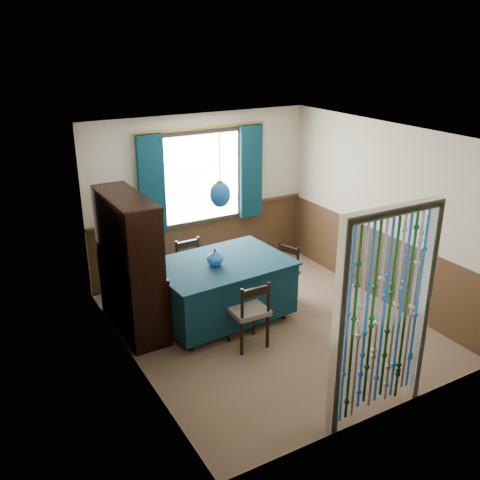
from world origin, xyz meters
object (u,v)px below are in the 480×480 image
sideboard (131,284)px  bowl_shelf (138,242)px  chair_near (249,312)px  chair_right (282,272)px  vase_table (215,258)px  vase_sideboard (126,248)px  chair_left (145,310)px  chair_far (193,268)px  dining_table (221,287)px  pendant_lamp (220,194)px

sideboard → bowl_shelf: (0.06, -0.19, 0.63)m
sideboard → bowl_shelf: sideboard is taller
chair_near → chair_right: 1.29m
vase_table → vase_sideboard: bearing=141.0°
chair_left → chair_far: bearing=115.6°
vase_sideboard → vase_table: bearing=-39.0°
dining_table → pendant_lamp: pendant_lamp is taller
dining_table → chair_near: bearing=-94.5°
chair_right → vase_table: size_ratio=4.00×
chair_right → vase_table: (-1.11, -0.11, 0.50)m
sideboard → vase_sideboard: size_ratio=9.19×
chair_near → chair_left: chair_near is taller
pendant_lamp → chair_right: bearing=3.6°
sideboard → vase_sideboard: sideboard is taller
pendant_lamp → bowl_shelf: (-1.02, 0.20, -0.50)m
chair_left → sideboard: 0.46m
vase_table → chair_near: bearing=-81.7°
chair_far → vase_sideboard: vase_sideboard is taller
pendant_lamp → vase_sideboard: (-1.02, 0.69, -0.75)m
chair_far → vase_sideboard: (-0.97, -0.09, 0.53)m
chair_left → sideboard: bearing=168.1°
chair_near → bowl_shelf: size_ratio=4.37×
dining_table → pendant_lamp: bearing=-48.9°
bowl_shelf → vase_sideboard: size_ratio=1.04×
vase_sideboard → chair_left: bearing=-93.9°
vase_table → chair_left: bearing=179.6°
chair_left → bowl_shelf: bowl_shelf is taller
dining_table → vase_sideboard: size_ratio=9.31×
chair_far → sideboard: sideboard is taller
vase_table → chair_far: bearing=86.0°
chair_left → vase_table: vase_table is taller
bowl_shelf → dining_table: bearing=-10.9°
chair_left → chair_right: chair_left is taller
dining_table → sideboard: sideboard is taller
sideboard → vase_table: 1.11m
chair_near → chair_far: bearing=93.0°
vase_table → pendant_lamp: bearing=22.2°
chair_right → pendant_lamp: bearing=75.8°
dining_table → vase_sideboard: (-1.02, 0.69, 0.51)m
chair_near → pendant_lamp: bearing=90.8°
chair_near → sideboard: (-1.07, 1.13, 0.15)m
sideboard → chair_near: bearing=-47.1°
chair_near → vase_sideboard: size_ratio=4.53×
pendant_lamp → dining_table: bearing=135.0°
chair_near → sideboard: bearing=135.0°
dining_table → bowl_shelf: (-1.02, 0.20, 0.76)m
bowl_shelf → vase_sideboard: (0.00, 0.50, -0.25)m
pendant_lamp → sideboard: bearing=160.1°
vase_table → vase_sideboard: vase_sideboard is taller
pendant_lamp → vase_table: 0.81m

